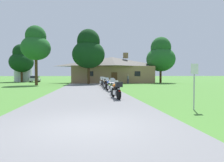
{
  "coord_description": "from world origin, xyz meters",
  "views": [
    {
      "loc": [
        0.12,
        -5.87,
        1.62
      ],
      "look_at": [
        2.88,
        17.0,
        0.89
      ],
      "focal_mm": 31.03,
      "sensor_mm": 36.0,
      "label": 1
    }
  ],
  "objects_px": {
    "motorcycle_orange_nearest_to_camera": "(116,90)",
    "motorcycle_yellow_farthest_in_row": "(102,82)",
    "motorcycle_blue_third_in_row": "(110,85)",
    "motorcycle_orange_sixth_in_row": "(104,82)",
    "motorcycle_orange_fourth_in_row": "(106,84)",
    "tree_by_lodge_front": "(89,51)",
    "motorcycle_black_second_in_row": "(114,87)",
    "motorcycle_red_fifth_in_row": "(104,83)",
    "tree_left_near": "(36,45)",
    "tree_right_of_lodge": "(161,56)",
    "parked_silver_suv_far_left": "(35,79)",
    "bystander_gray_shirt_near_lodge": "(128,79)",
    "metal_signpost_roadside": "(194,81)",
    "metal_silo_distant": "(23,63)",
    "tree_left_far": "(21,59)"
  },
  "relations": [
    {
      "from": "motorcycle_orange_nearest_to_camera",
      "to": "motorcycle_yellow_farthest_in_row",
      "type": "bearing_deg",
      "value": 82.37
    },
    {
      "from": "motorcycle_blue_third_in_row",
      "to": "motorcycle_orange_sixth_in_row",
      "type": "relative_size",
      "value": 1.0
    },
    {
      "from": "motorcycle_orange_fourth_in_row",
      "to": "tree_by_lodge_front",
      "type": "bearing_deg",
      "value": 95.29
    },
    {
      "from": "motorcycle_black_second_in_row",
      "to": "motorcycle_red_fifth_in_row",
      "type": "bearing_deg",
      "value": 88.71
    },
    {
      "from": "tree_left_near",
      "to": "tree_right_of_lodge",
      "type": "bearing_deg",
      "value": 15.31
    },
    {
      "from": "motorcycle_orange_nearest_to_camera",
      "to": "parked_silver_suv_far_left",
      "type": "height_order",
      "value": "parked_silver_suv_far_left"
    },
    {
      "from": "bystander_gray_shirt_near_lodge",
      "to": "motorcycle_orange_nearest_to_camera",
      "type": "bearing_deg",
      "value": 158.59
    },
    {
      "from": "parked_silver_suv_far_left",
      "to": "tree_right_of_lodge",
      "type": "bearing_deg",
      "value": -23.74
    },
    {
      "from": "bystander_gray_shirt_near_lodge",
      "to": "metal_signpost_roadside",
      "type": "relative_size",
      "value": 0.79
    },
    {
      "from": "motorcycle_black_second_in_row",
      "to": "tree_left_near",
      "type": "relative_size",
      "value": 0.22
    },
    {
      "from": "motorcycle_orange_nearest_to_camera",
      "to": "parked_silver_suv_far_left",
      "type": "relative_size",
      "value": 0.43
    },
    {
      "from": "motorcycle_orange_nearest_to_camera",
      "to": "motorcycle_orange_sixth_in_row",
      "type": "height_order",
      "value": "same"
    },
    {
      "from": "tree_by_lodge_front",
      "to": "motorcycle_blue_third_in_row",
      "type": "bearing_deg",
      "value": -82.57
    },
    {
      "from": "motorcycle_black_second_in_row",
      "to": "metal_silo_distant",
      "type": "relative_size",
      "value": 0.24
    },
    {
      "from": "parked_silver_suv_far_left",
      "to": "motorcycle_red_fifth_in_row",
      "type": "bearing_deg",
      "value": -65.16
    },
    {
      "from": "motorcycle_orange_nearest_to_camera",
      "to": "motorcycle_black_second_in_row",
      "type": "height_order",
      "value": "same"
    },
    {
      "from": "motorcycle_orange_fourth_in_row",
      "to": "tree_by_lodge_front",
      "type": "relative_size",
      "value": 0.22
    },
    {
      "from": "motorcycle_blue_third_in_row",
      "to": "motorcycle_orange_fourth_in_row",
      "type": "relative_size",
      "value": 0.99
    },
    {
      "from": "motorcycle_blue_third_in_row",
      "to": "parked_silver_suv_far_left",
      "type": "height_order",
      "value": "parked_silver_suv_far_left"
    },
    {
      "from": "motorcycle_black_second_in_row",
      "to": "bystander_gray_shirt_near_lodge",
      "type": "relative_size",
      "value": 1.24
    },
    {
      "from": "motorcycle_orange_sixth_in_row",
      "to": "motorcycle_blue_third_in_row",
      "type": "bearing_deg",
      "value": -92.03
    },
    {
      "from": "motorcycle_orange_sixth_in_row",
      "to": "motorcycle_orange_nearest_to_camera",
      "type": "bearing_deg",
      "value": -92.67
    },
    {
      "from": "tree_by_lodge_front",
      "to": "motorcycle_orange_fourth_in_row",
      "type": "bearing_deg",
      "value": -81.56
    },
    {
      "from": "motorcycle_orange_nearest_to_camera",
      "to": "metal_signpost_roadside",
      "type": "relative_size",
      "value": 0.97
    },
    {
      "from": "motorcycle_black_second_in_row",
      "to": "motorcycle_orange_sixth_in_row",
      "type": "bearing_deg",
      "value": 87.9
    },
    {
      "from": "tree_left_far",
      "to": "motorcycle_black_second_in_row",
      "type": "bearing_deg",
      "value": -60.5
    },
    {
      "from": "motorcycle_red_fifth_in_row",
      "to": "bystander_gray_shirt_near_lodge",
      "type": "height_order",
      "value": "bystander_gray_shirt_near_lodge"
    },
    {
      "from": "motorcycle_orange_fourth_in_row",
      "to": "motorcycle_orange_nearest_to_camera",
      "type": "bearing_deg",
      "value": -93.39
    },
    {
      "from": "metal_signpost_roadside",
      "to": "tree_by_lodge_front",
      "type": "xyz_separation_m",
      "value": [
        -4.84,
        25.2,
        4.44
      ]
    },
    {
      "from": "motorcycle_orange_fourth_in_row",
      "to": "tree_right_of_lodge",
      "type": "xyz_separation_m",
      "value": [
        12.66,
        16.74,
        4.86
      ]
    },
    {
      "from": "tree_left_far",
      "to": "tree_right_of_lodge",
      "type": "xyz_separation_m",
      "value": [
        29.44,
        -7.68,
        0.4
      ]
    },
    {
      "from": "motorcycle_red_fifth_in_row",
      "to": "metal_signpost_roadside",
      "type": "distance_m",
      "value": 15.6
    },
    {
      "from": "motorcycle_orange_nearest_to_camera",
      "to": "tree_right_of_lodge",
      "type": "relative_size",
      "value": 0.22
    },
    {
      "from": "motorcycle_black_second_in_row",
      "to": "tree_left_far",
      "type": "distance_m",
      "value": 34.77
    },
    {
      "from": "motorcycle_orange_nearest_to_camera",
      "to": "metal_signpost_roadside",
      "type": "bearing_deg",
      "value": -61.83
    },
    {
      "from": "motorcycle_blue_third_in_row",
      "to": "tree_left_near",
      "type": "xyz_separation_m",
      "value": [
        -10.17,
        13.33,
        5.73
      ]
    },
    {
      "from": "tree_left_far",
      "to": "parked_silver_suv_far_left",
      "type": "relative_size",
      "value": 1.76
    },
    {
      "from": "motorcycle_black_second_in_row",
      "to": "motorcycle_blue_third_in_row",
      "type": "xyz_separation_m",
      "value": [
        -0.06,
        2.79,
        0.01
      ]
    },
    {
      "from": "metal_signpost_roadside",
      "to": "motorcycle_orange_sixth_in_row",
      "type": "bearing_deg",
      "value": 98.9
    },
    {
      "from": "motorcycle_yellow_farthest_in_row",
      "to": "motorcycle_blue_third_in_row",
      "type": "bearing_deg",
      "value": -91.61
    },
    {
      "from": "motorcycle_red_fifth_in_row",
      "to": "motorcycle_yellow_farthest_in_row",
      "type": "bearing_deg",
      "value": 89.69
    },
    {
      "from": "tree_left_far",
      "to": "tree_by_lodge_front",
      "type": "relative_size",
      "value": 0.9
    },
    {
      "from": "bystander_gray_shirt_near_lodge",
      "to": "motorcycle_black_second_in_row",
      "type": "bearing_deg",
      "value": 157.36
    },
    {
      "from": "motorcycle_orange_sixth_in_row",
      "to": "metal_silo_distant",
      "type": "distance_m",
      "value": 28.19
    },
    {
      "from": "motorcycle_blue_third_in_row",
      "to": "tree_by_lodge_front",
      "type": "distance_m",
      "value": 16.3
    },
    {
      "from": "tree_left_near",
      "to": "metal_silo_distant",
      "type": "xyz_separation_m",
      "value": [
        -7.26,
        16.51,
        -1.96
      ]
    },
    {
      "from": "tree_left_far",
      "to": "tree_right_of_lodge",
      "type": "height_order",
      "value": "tree_right_of_lodge"
    },
    {
      "from": "metal_signpost_roadside",
      "to": "metal_silo_distant",
      "type": "relative_size",
      "value": 0.24
    },
    {
      "from": "motorcycle_blue_third_in_row",
      "to": "bystander_gray_shirt_near_lodge",
      "type": "height_order",
      "value": "bystander_gray_shirt_near_lodge"
    },
    {
      "from": "tree_right_of_lodge",
      "to": "motorcycle_black_second_in_row",
      "type": "bearing_deg",
      "value": -119.16
    }
  ]
}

